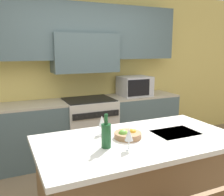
# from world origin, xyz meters

# --- Properties ---
(back_cabinetry) EXTENTS (10.00, 0.46, 2.70)m
(back_cabinetry) POSITION_xyz_m (0.00, 1.91, 1.58)
(back_cabinetry) COLOR #DBC166
(back_cabinetry) RESTS_ON ground_plane
(back_counter) EXTENTS (3.15, 0.62, 0.93)m
(back_counter) POSITION_xyz_m (0.00, 1.65, 0.46)
(back_counter) COLOR #4C6066
(back_counter) RESTS_ON ground_plane
(range_stove) EXTENTS (0.79, 0.70, 0.93)m
(range_stove) POSITION_xyz_m (0.00, 1.63, 0.47)
(range_stove) COLOR beige
(range_stove) RESTS_ON ground_plane
(microwave) EXTENTS (0.52, 0.45, 0.33)m
(microwave) POSITION_xyz_m (0.84, 1.65, 1.09)
(microwave) COLOR #B7B7BC
(microwave) RESTS_ON back_counter
(kitchen_island) EXTENTS (1.90, 1.02, 0.89)m
(kitchen_island) POSITION_xyz_m (-0.12, -0.14, 0.45)
(kitchen_island) COLOR brown
(kitchen_island) RESTS_ON ground_plane
(wine_bottle) EXTENTS (0.08, 0.08, 0.29)m
(wine_bottle) POSITION_xyz_m (-0.48, -0.21, 1.00)
(wine_bottle) COLOR #194723
(wine_bottle) RESTS_ON kitchen_island
(wine_glass_near) EXTENTS (0.07, 0.07, 0.19)m
(wine_glass_near) POSITION_xyz_m (-0.33, -0.34, 1.02)
(wine_glass_near) COLOR white
(wine_glass_near) RESTS_ON kitchen_island
(wine_glass_far) EXTENTS (0.07, 0.07, 0.19)m
(wine_glass_far) POSITION_xyz_m (-0.39, 0.12, 1.02)
(wine_glass_far) COLOR white
(wine_glass_far) RESTS_ON kitchen_island
(fruit_bowl) EXTENTS (0.26, 0.26, 0.09)m
(fruit_bowl) POSITION_xyz_m (-0.21, -0.08, 0.92)
(fruit_bowl) COLOR #996B47
(fruit_bowl) RESTS_ON kitchen_island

